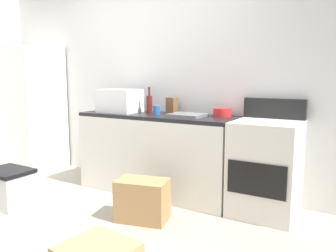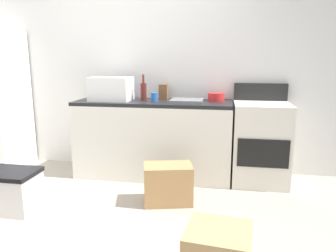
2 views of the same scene
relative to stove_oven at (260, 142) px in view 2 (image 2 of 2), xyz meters
name	(u,v)px [view 2 (image 2 of 2)]	position (x,y,z in m)	size (l,w,h in m)	color
ground_plane	(91,221)	(-1.52, -1.21, -0.47)	(6.00, 6.00, 0.00)	#9E9384
wall_back	(136,65)	(-1.52, 0.34, 0.83)	(5.00, 0.10, 2.60)	silver
kitchen_counter	(154,139)	(-1.22, -0.01, -0.02)	(1.80, 0.60, 0.90)	silver
stove_oven	(260,142)	(0.00, 0.00, 0.00)	(0.60, 0.61, 1.10)	silver
microwave	(111,89)	(-1.71, -0.05, 0.57)	(0.46, 0.34, 0.27)	white
sink_basin	(187,101)	(-0.83, -0.04, 0.45)	(0.36, 0.32, 0.03)	slate
wine_bottle	(143,91)	(-1.34, 0.02, 0.54)	(0.07, 0.07, 0.30)	#591E19
coffee_mug	(154,97)	(-1.20, -0.05, 0.48)	(0.08, 0.08, 0.10)	#2659A5
knife_block	(164,92)	(-1.13, 0.17, 0.52)	(0.10, 0.10, 0.18)	brown
mixing_bowl	(216,97)	(-0.50, 0.14, 0.48)	(0.19, 0.19, 0.09)	red
cardboard_box_small	(168,184)	(-0.92, -0.73, -0.27)	(0.46, 0.29, 0.38)	#A37A4C
storage_bin	(12,190)	(-2.30, -1.13, -0.27)	(0.46, 0.36, 0.38)	silver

